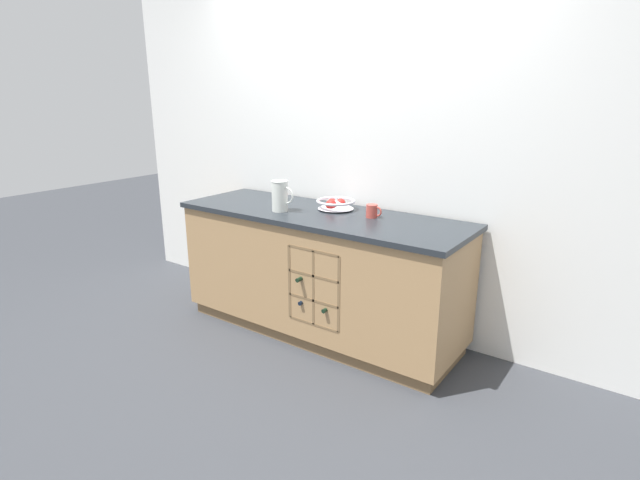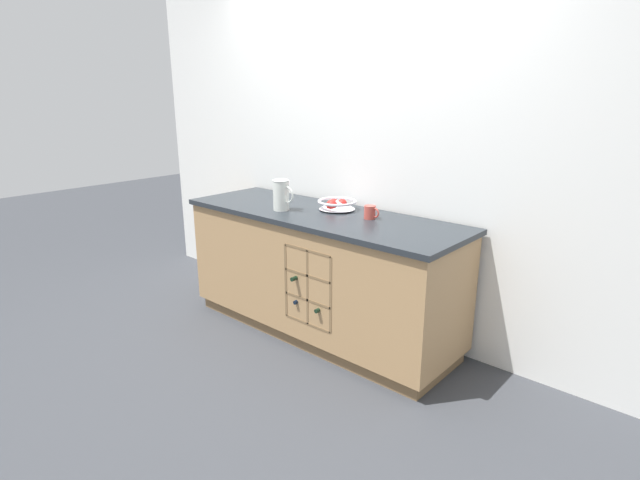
# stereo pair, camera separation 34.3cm
# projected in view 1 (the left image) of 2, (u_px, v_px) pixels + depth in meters

# --- Properties ---
(ground_plane) EXTENTS (14.00, 14.00, 0.00)m
(ground_plane) POSITION_uv_depth(u_px,v_px,m) (320.00, 331.00, 3.63)
(ground_plane) COLOR #383A3F
(back_wall) EXTENTS (4.42, 0.06, 2.55)m
(back_wall) POSITION_uv_depth(u_px,v_px,m) (352.00, 149.00, 3.57)
(back_wall) COLOR white
(back_wall) RESTS_ON ground_plane
(kitchen_island) EXTENTS (2.06, 0.71, 0.89)m
(kitchen_island) POSITION_uv_depth(u_px,v_px,m) (320.00, 273.00, 3.50)
(kitchen_island) COLOR brown
(kitchen_island) RESTS_ON ground_plane
(fruit_bowl) EXTENTS (0.27, 0.27, 0.08)m
(fruit_bowl) POSITION_uv_depth(u_px,v_px,m) (336.00, 203.00, 3.45)
(fruit_bowl) COLOR silver
(fruit_bowl) RESTS_ON kitchen_island
(white_pitcher) EXTENTS (0.17, 0.12, 0.21)m
(white_pitcher) POSITION_uv_depth(u_px,v_px,m) (280.00, 195.00, 3.39)
(white_pitcher) COLOR silver
(white_pitcher) RESTS_ON kitchen_island
(ceramic_mug) EXTENTS (0.11, 0.07, 0.09)m
(ceramic_mug) POSITION_uv_depth(u_px,v_px,m) (372.00, 211.00, 3.23)
(ceramic_mug) COLOR #B7473D
(ceramic_mug) RESTS_ON kitchen_island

